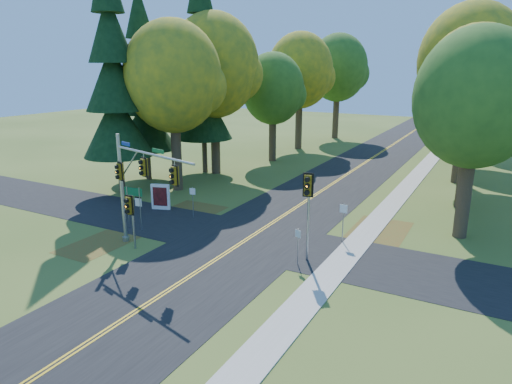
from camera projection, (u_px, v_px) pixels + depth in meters
The scene contains 30 objects.
ground at pixel (232, 250), 26.74m from camera, with size 160.00×160.00×0.00m, color #3B511C.
road_main at pixel (232, 249), 26.73m from camera, with size 8.00×160.00×0.02m, color black.
road_cross at pixel (248, 238), 28.42m from camera, with size 60.00×6.00×0.02m, color black.
centerline_left at pixel (230, 249), 26.77m from camera, with size 0.10×160.00×0.01m, color gold.
centerline_right at pixel (233, 249), 26.68m from camera, with size 0.10×160.00×0.01m, color gold.
sidewalk_east at pixel (332, 271), 23.86m from camera, with size 1.60×160.00×0.06m, color #9E998E.
leaf_patch_w_near at pixel (184, 214), 33.12m from camera, with size 4.00×6.00×0.00m, color brown.
leaf_patch_e at pixel (374, 237), 28.66m from camera, with size 3.50×8.00×0.00m, color brown.
leaf_patch_w_far at pixel (101, 243), 27.66m from camera, with size 3.00×5.00×0.00m, color brown.
tree_w_a at pixel (174, 77), 37.27m from camera, with size 8.00×8.00×14.15m.
tree_e_a at pixel (478, 99), 26.53m from camera, with size 7.20×7.20×12.73m.
tree_w_b at pixel (215, 66), 43.15m from camera, with size 8.60×8.60×15.38m.
tree_e_b at pixel (476, 88), 32.46m from camera, with size 7.60×7.60×13.33m.
tree_w_c at pixel (274, 89), 49.71m from camera, with size 6.80×6.80×11.91m.
tree_e_c at pixel (471, 63), 39.35m from camera, with size 8.80×8.80×15.79m.
tree_w_d at pixel (301, 71), 56.86m from camera, with size 8.20×8.20×14.56m.
tree_e_d at pixel (469, 87), 48.05m from camera, with size 7.00×7.00×12.32m.
tree_w_e at pixel (339, 68), 65.44m from camera, with size 8.40×8.40×14.97m.
tree_e_e at pixel (488, 76), 56.29m from camera, with size 7.80×7.80×13.74m.
pine_a at pixel (114, 82), 36.06m from camera, with size 5.60×5.60×19.48m.
pine_b at pixel (144, 91), 41.25m from camera, with size 5.60×5.60×17.31m.
pine_c at pixel (202, 73), 43.68m from camera, with size 5.60×5.60×20.56m.
traffic_mast at pixel (136, 179), 25.71m from camera, with size 7.05×2.20×6.62m.
east_signal_pole at pixel (308, 195), 24.16m from camera, with size 0.58×0.67×5.01m.
ped_signal_pole at pixel (130, 209), 26.08m from camera, with size 0.53×0.61×3.33m.
route_sign_cluster at pixel (134, 199), 29.58m from camera, with size 1.34×0.21×2.88m.
info_kiosk at pixel (161, 197), 33.93m from camera, with size 1.41×0.62×1.96m.
reg_sign_e_north at pixel (343, 216), 27.46m from camera, with size 0.47×0.08×2.47m.
reg_sign_e_south at pixel (298, 240), 24.42m from camera, with size 0.37×0.16×2.03m.
reg_sign_w at pixel (193, 197), 31.93m from camera, with size 0.43×0.10×2.25m.
Camera 1 is at (13.18, -21.13, 10.40)m, focal length 32.00 mm.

